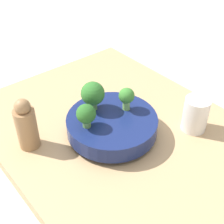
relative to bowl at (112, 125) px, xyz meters
name	(u,v)px	position (x,y,z in m)	size (l,w,h in m)	color
ground_plane	(125,144)	(0.03, 0.03, -0.07)	(6.00, 6.00, 0.00)	beige
table	(125,139)	(0.03, 0.03, -0.05)	(0.90, 0.64, 0.04)	tan
bowl	(112,125)	(0.00, 0.00, 0.00)	(0.25, 0.25, 0.06)	navy
broccoli_floret_left	(93,94)	(-0.07, -0.01, 0.07)	(0.07, 0.07, 0.08)	#609347
broccoli_floret_back	(127,97)	(-0.01, 0.06, 0.07)	(0.04, 0.04, 0.07)	#7AB256
broccoli_floret_front	(86,114)	(-0.02, -0.07, 0.06)	(0.05, 0.05, 0.07)	#609347
cup	(195,114)	(0.13, 0.20, 0.02)	(0.07, 0.07, 0.10)	silver
pepper_mill	(26,125)	(-0.11, -0.20, 0.04)	(0.06, 0.06, 0.15)	#997047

